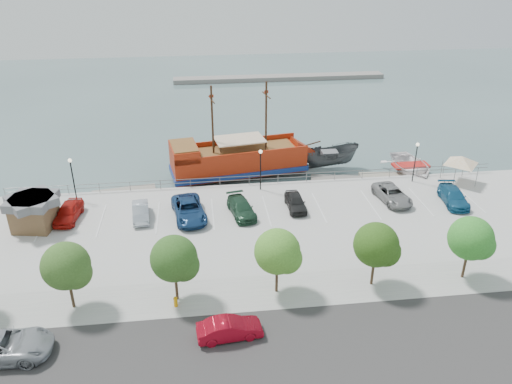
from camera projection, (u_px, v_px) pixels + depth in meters
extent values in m
plane|color=#435B5C|center=(270.00, 231.00, 45.03)|extent=(160.00, 160.00, 0.00)
cube|color=#373434|center=(308.00, 351.00, 30.37)|extent=(100.00, 8.00, 0.04)
cube|color=gray|center=(290.00, 290.00, 35.70)|extent=(100.00, 4.00, 0.05)
cylinder|color=slate|center=(259.00, 176.00, 51.09)|extent=(50.00, 0.06, 0.06)
cylinder|color=slate|center=(259.00, 179.00, 51.27)|extent=(50.00, 0.06, 0.06)
cube|color=gray|center=(280.00, 78.00, 94.79)|extent=(40.00, 3.00, 0.80)
cube|color=#A0240C|center=(238.00, 161.00, 55.08)|extent=(15.08, 6.88, 2.36)
cube|color=navy|center=(238.00, 167.00, 55.42)|extent=(15.40, 7.19, 0.54)
cone|color=#A0240C|center=(306.00, 153.00, 57.11)|extent=(3.59, 4.78, 4.36)
cube|color=#A0240C|center=(184.00, 151.00, 52.77)|extent=(3.44, 4.93, 1.27)
cube|color=brown|center=(184.00, 145.00, 52.47)|extent=(3.20, 4.54, 0.11)
cube|color=brown|center=(242.00, 150.00, 54.65)|extent=(12.31, 5.89, 0.14)
cube|color=#A0240C|center=(233.00, 142.00, 56.28)|extent=(14.36, 2.58, 0.64)
cube|color=#A0240C|center=(243.00, 156.00, 52.54)|extent=(14.36, 2.58, 0.64)
cylinder|color=#382111|center=(266.00, 116.00, 53.69)|extent=(0.25, 0.25, 7.45)
cylinder|color=#382111|center=(212.00, 121.00, 52.20)|extent=(0.25, 0.25, 7.45)
cylinder|color=#382111|center=(266.00, 95.00, 52.68)|extent=(0.58, 2.71, 0.13)
cylinder|color=#382111|center=(212.00, 100.00, 51.18)|extent=(0.58, 2.71, 0.13)
cube|color=beige|center=(240.00, 139.00, 53.99)|extent=(5.77, 4.27, 0.11)
cylinder|color=#382111|center=(311.00, 144.00, 56.78)|extent=(2.25, 0.52, 0.54)
imported|color=#404346|center=(329.00, 159.00, 56.68)|extent=(7.06, 3.13, 2.66)
imported|color=white|center=(410.00, 168.00, 55.76)|extent=(5.48, 7.48, 1.51)
cube|color=gray|center=(124.00, 192.00, 51.61)|extent=(6.65, 2.82, 0.37)
cube|color=slate|center=(343.00, 180.00, 54.14)|extent=(7.25, 3.36, 0.40)
cube|color=gray|center=(395.00, 178.00, 54.77)|extent=(7.89, 2.97, 0.44)
cube|color=brown|center=(35.00, 215.00, 43.21)|extent=(3.65, 3.65, 2.31)
cube|color=#5A5A5E|center=(31.00, 201.00, 42.58)|extent=(4.14, 4.14, 0.73)
cylinder|color=slate|center=(442.00, 169.00, 52.32)|extent=(0.07, 0.07, 2.11)
cylinder|color=slate|center=(463.00, 167.00, 52.71)|extent=(0.07, 0.07, 2.11)
cylinder|color=slate|center=(454.00, 179.00, 50.12)|extent=(0.07, 0.07, 2.11)
cylinder|color=slate|center=(477.00, 177.00, 50.51)|extent=(0.07, 0.07, 2.11)
pyramid|color=white|center=(462.00, 156.00, 50.58)|extent=(4.24, 4.24, 0.86)
imported|color=#93989E|center=(2.00, 346.00, 29.62)|extent=(5.90, 2.78, 1.63)
imported|color=maroon|center=(230.00, 329.00, 31.17)|extent=(4.24, 1.84, 1.36)
cylinder|color=orange|center=(176.00, 303.00, 33.97)|extent=(0.26, 0.26, 0.66)
sphere|color=orange|center=(175.00, 299.00, 33.81)|extent=(0.29, 0.29, 0.29)
cylinder|color=black|center=(73.00, 181.00, 47.51)|extent=(0.12, 0.12, 4.00)
sphere|color=#FFF2CC|center=(70.00, 160.00, 46.57)|extent=(0.36, 0.36, 0.36)
cylinder|color=black|center=(260.00, 171.00, 49.46)|extent=(0.12, 0.12, 4.00)
sphere|color=#FFF2CC|center=(261.00, 152.00, 48.53)|extent=(0.36, 0.36, 0.36)
cylinder|color=black|center=(415.00, 164.00, 51.20)|extent=(0.12, 0.12, 4.00)
sphere|color=#FFF2CC|center=(418.00, 145.00, 50.26)|extent=(0.36, 0.36, 0.36)
cylinder|color=#473321|center=(72.00, 294.00, 33.58)|extent=(0.20, 0.20, 2.20)
sphere|color=#2F4F1D|center=(66.00, 266.00, 32.56)|extent=(3.20, 3.20, 3.20)
sphere|color=#2F4F1D|center=(75.00, 273.00, 32.53)|extent=(2.20, 2.20, 2.20)
cylinder|color=#473321|center=(176.00, 286.00, 34.34)|extent=(0.20, 0.20, 2.20)
sphere|color=#274A19|center=(174.00, 258.00, 33.32)|extent=(3.20, 3.20, 3.20)
sphere|color=#274A19|center=(183.00, 265.00, 33.29)|extent=(2.20, 2.20, 2.20)
cylinder|color=#473321|center=(277.00, 279.00, 35.10)|extent=(0.20, 0.20, 2.20)
sphere|color=#417624|center=(277.00, 251.00, 34.08)|extent=(3.20, 3.20, 3.20)
sphere|color=#417624|center=(287.00, 258.00, 34.05)|extent=(2.20, 2.20, 2.20)
cylinder|color=#473321|center=(373.00, 272.00, 35.86)|extent=(0.20, 0.20, 2.20)
sphere|color=#264813|center=(376.00, 245.00, 34.84)|extent=(3.20, 3.20, 3.20)
sphere|color=#264813|center=(385.00, 251.00, 34.81)|extent=(2.20, 2.20, 2.20)
cylinder|color=#473321|center=(465.00, 265.00, 36.62)|extent=(0.20, 0.20, 2.20)
sphere|color=#2B7224|center=(471.00, 238.00, 35.60)|extent=(3.20, 3.20, 3.20)
sphere|color=#2B7224|center=(480.00, 245.00, 35.57)|extent=(2.20, 2.20, 2.20)
imported|color=#B51710|center=(68.00, 212.00, 44.58)|extent=(2.27, 4.63, 1.52)
imported|color=#ABB2BF|center=(141.00, 212.00, 44.78)|extent=(1.81, 4.14, 1.32)
imported|color=navy|center=(189.00, 210.00, 44.88)|extent=(3.50, 6.08, 1.59)
imported|color=#20432E|center=(241.00, 208.00, 45.40)|extent=(2.77, 4.99, 1.37)
imported|color=black|center=(296.00, 202.00, 46.45)|extent=(1.71, 4.08, 1.38)
imported|color=gray|center=(392.00, 194.00, 47.82)|extent=(2.94, 5.25, 1.39)
imported|color=#185279|center=(453.00, 196.00, 47.42)|extent=(2.59, 5.06, 1.41)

